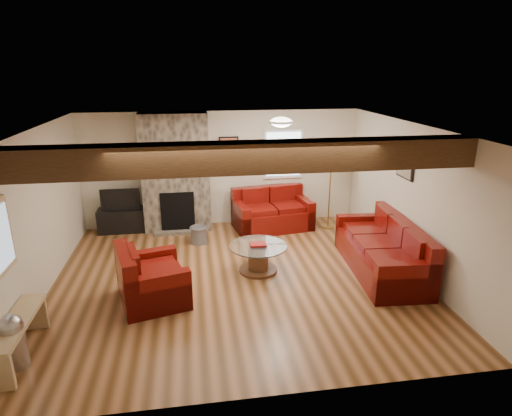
{
  "coord_description": "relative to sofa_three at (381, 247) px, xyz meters",
  "views": [
    {
      "loc": [
        -0.67,
        -6.42,
        3.37
      ],
      "look_at": [
        0.38,
        0.4,
        1.09
      ],
      "focal_mm": 30.0,
      "sensor_mm": 36.0,
      "label": 1
    }
  ],
  "objects": [
    {
      "name": "room",
      "position": [
        -2.48,
        0.09,
        0.8
      ],
      "size": [
        8.0,
        8.0,
        8.0
      ],
      "color": "#583517",
      "rests_on": "ground"
    },
    {
      "name": "oak_beam",
      "position": [
        -2.48,
        -1.16,
        1.86
      ],
      "size": [
        6.0,
        0.36,
        0.38
      ],
      "primitive_type": "cube",
      "color": "#351F0F",
      "rests_on": "room"
    },
    {
      "name": "chimney_breast",
      "position": [
        -3.48,
        2.58,
        0.77
      ],
      "size": [
        1.4,
        0.67,
        2.5
      ],
      "color": "#38322B",
      "rests_on": "floor"
    },
    {
      "name": "back_window",
      "position": [
        -1.13,
        2.8,
        1.1
      ],
      "size": [
        0.9,
        0.08,
        1.1
      ],
      "primitive_type": null,
      "color": "silver",
      "rests_on": "room"
    },
    {
      "name": "ceiling_dome",
      "position": [
        -1.58,
        0.99,
        1.99
      ],
      "size": [
        0.4,
        0.4,
        0.18
      ],
      "primitive_type": null,
      "color": "#F0E1CC",
      "rests_on": "room"
    },
    {
      "name": "artwork_back",
      "position": [
        -2.33,
        2.8,
        1.25
      ],
      "size": [
        0.42,
        0.06,
        0.52
      ],
      "primitive_type": null,
      "color": "black",
      "rests_on": "room"
    },
    {
      "name": "artwork_right",
      "position": [
        0.48,
        0.39,
        1.3
      ],
      "size": [
        0.06,
        0.55,
        0.42
      ],
      "primitive_type": null,
      "color": "black",
      "rests_on": "room"
    },
    {
      "name": "sofa_three",
      "position": [
        0.0,
        0.0,
        0.0
      ],
      "size": [
        1.14,
        2.39,
        0.9
      ],
      "primitive_type": null,
      "rotation": [
        0.0,
        0.0,
        -1.64
      ],
      "color": "#4D0506",
      "rests_on": "floor"
    },
    {
      "name": "loveseat",
      "position": [
        -1.45,
        2.32,
        -0.01
      ],
      "size": [
        1.76,
        1.18,
        0.87
      ],
      "primitive_type": null,
      "rotation": [
        0.0,
        0.0,
        0.16
      ],
      "color": "#4D0506",
      "rests_on": "floor"
    },
    {
      "name": "armchair_red",
      "position": [
        -3.81,
        -0.41,
        -0.02
      ],
      "size": [
        1.17,
        1.27,
        0.86
      ],
      "primitive_type": null,
      "rotation": [
        0.0,
        0.0,
        1.83
      ],
      "color": "#4D0506",
      "rests_on": "floor"
    },
    {
      "name": "coffee_table",
      "position": [
        -2.09,
        0.3,
        -0.21
      ],
      "size": [
        0.99,
        0.99,
        0.52
      ],
      "color": "#472A16",
      "rests_on": "floor"
    },
    {
      "name": "tv_cabinet",
      "position": [
        -4.65,
        2.62,
        -0.19
      ],
      "size": [
        1.02,
        0.41,
        0.51
      ],
      "primitive_type": "cube",
      "color": "black",
      "rests_on": "floor"
    },
    {
      "name": "television",
      "position": [
        -4.65,
        2.62,
        0.29
      ],
      "size": [
        0.8,
        0.11,
        0.46
      ],
      "primitive_type": "imported",
      "color": "black",
      "rests_on": "tv_cabinet"
    },
    {
      "name": "floor_lamp",
      "position": [
        -0.22,
        2.19,
        0.94
      ],
      "size": [
        0.42,
        0.42,
        1.62
      ],
      "color": "#AE8B48",
      "rests_on": "floor"
    },
    {
      "name": "pine_bench",
      "position": [
        -5.31,
        -1.53,
        -0.21
      ],
      "size": [
        0.3,
        1.3,
        0.49
      ],
      "primitive_type": null,
      "color": "tan",
      "rests_on": "floor"
    },
    {
      "name": "pedal_bin",
      "position": [
        -5.3,
        -1.71,
        -0.11
      ],
      "size": [
        0.34,
        0.34,
        0.68
      ],
      "primitive_type": null,
      "rotation": [
        0.0,
        0.0,
        -0.32
      ],
      "color": "#ADADB2",
      "rests_on": "floor"
    },
    {
      "name": "coal_bucket",
      "position": [
        -3.07,
        1.74,
        -0.28
      ],
      "size": [
        0.37,
        0.37,
        0.35
      ],
      "primitive_type": null,
      "color": "slate",
      "rests_on": "floor"
    }
  ]
}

